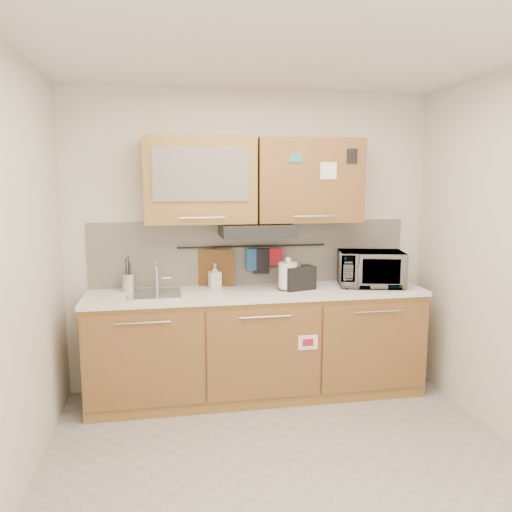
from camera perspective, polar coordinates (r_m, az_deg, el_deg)
name	(u,v)px	position (r m, az deg, el deg)	size (l,w,h in m)	color
floor	(292,473)	(3.44, 4.09, -23.47)	(3.20, 3.20, 0.00)	#9E9993
ceiling	(297,40)	(3.02, 4.66, 23.38)	(3.20, 3.20, 0.00)	white
wall_back	(252,241)	(4.42, -0.51, 1.72)	(3.20, 3.20, 0.00)	silver
wall_left	(5,280)	(3.00, -26.74, -2.44)	(3.00, 3.00, 0.00)	silver
base_cabinet	(258,349)	(4.33, 0.20, -10.62)	(2.80, 0.64, 0.88)	olive
countertop	(258,293)	(4.19, 0.21, -4.22)	(2.82, 0.62, 0.04)	white
backsplash	(252,252)	(4.42, -0.48, 0.41)	(2.80, 0.02, 0.56)	silver
upper_cabinets	(254,181)	(4.21, -0.18, 8.62)	(1.82, 0.37, 0.70)	olive
range_hood	(257,230)	(4.16, 0.07, 2.96)	(0.60, 0.46, 0.10)	black
sink	(155,293)	(4.14, -11.51, -4.21)	(0.42, 0.40, 0.26)	silver
utensil_rail	(253,246)	(4.38, -0.40, 1.12)	(0.02, 0.02, 1.30)	black
utensil_crock	(129,282)	(4.28, -14.33, -2.89)	(0.14, 0.14, 0.30)	#B9B9BE
kettle	(288,277)	(4.21, 3.69, -2.36)	(0.21, 0.19, 0.28)	white
toaster	(299,277)	(4.22, 4.88, -2.46)	(0.29, 0.22, 0.20)	black
microwave	(371,269)	(4.45, 12.97, -1.43)	(0.55, 0.37, 0.30)	#999999
soap_bottle	(215,276)	(4.27, -4.72, -2.27)	(0.09, 0.10, 0.21)	#999999
cutting_board	(216,272)	(4.35, -4.57, -1.79)	(0.31, 0.02, 0.39)	brown
oven_mitt	(253,260)	(4.38, -0.37, -0.40)	(0.11, 0.03, 0.19)	#215899
dark_pouch	(261,261)	(4.39, 0.62, -0.58)	(0.14, 0.04, 0.22)	black
pot_holder	(276,257)	(4.41, 2.25, -0.08)	(0.12, 0.02, 0.15)	red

